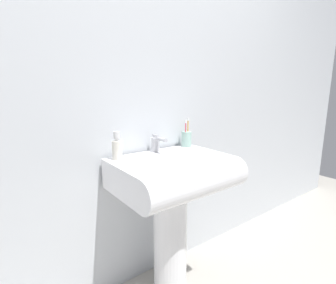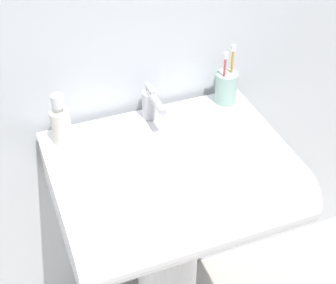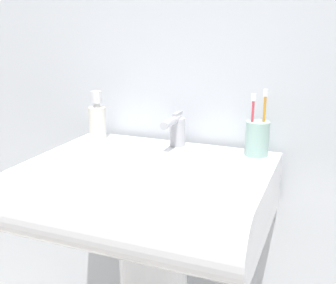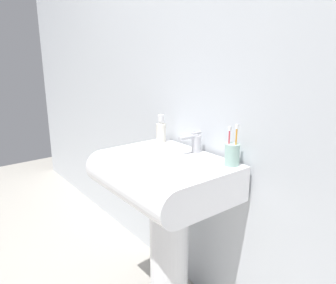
% 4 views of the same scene
% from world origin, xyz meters
% --- Properties ---
extents(wall_back, '(5.00, 0.05, 2.40)m').
position_xyz_m(wall_back, '(0.00, 0.25, 1.20)').
color(wall_back, silver).
rests_on(wall_back, ground).
extents(sink_pedestal, '(0.20, 0.20, 0.69)m').
position_xyz_m(sink_pedestal, '(0.00, 0.00, 0.34)').
color(sink_pedestal, white).
rests_on(sink_pedestal, ground).
extents(sink_basin, '(0.64, 0.50, 0.17)m').
position_xyz_m(sink_basin, '(0.00, -0.06, 0.77)').
color(sink_basin, white).
rests_on(sink_basin, sink_pedestal).
extents(faucet, '(0.05, 0.14, 0.10)m').
position_xyz_m(faucet, '(0.01, 0.15, 0.91)').
color(faucet, '#B7B7BC').
rests_on(faucet, sink_basin).
extents(toothbrush_cup, '(0.07, 0.07, 0.19)m').
position_xyz_m(toothbrush_cup, '(0.25, 0.16, 0.91)').
color(toothbrush_cup, '#99BFB2').
rests_on(toothbrush_cup, sink_basin).
extents(soap_bottle, '(0.05, 0.05, 0.15)m').
position_xyz_m(soap_bottle, '(-0.25, 0.14, 0.92)').
color(soap_bottle, silver).
rests_on(soap_bottle, sink_basin).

